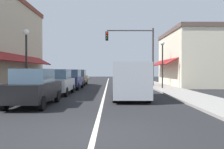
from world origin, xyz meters
The scene contains 13 objects.
ground_plane centered at (0.00, 18.00, 0.00)m, with size 80.00×80.00×0.00m, color black.
sidewalk_left centered at (-5.50, 18.00, 0.06)m, with size 2.60×56.00×0.12m, color gray.
sidewalk_right centered at (5.50, 18.00, 0.06)m, with size 2.60×56.00×0.12m, color gray.
lane_center_stripe centered at (0.00, 18.00, 0.00)m, with size 0.14×52.00×0.01m, color silver.
storefront_right_block centered at (8.88, 20.00, 3.02)m, with size 5.49×10.20×6.03m.
parked_car_nearest_left centered at (-3.23, 5.14, 0.88)m, with size 1.83×4.12×1.77m.
parked_car_second_left centered at (-3.23, 10.36, 0.88)m, with size 1.80×4.11×1.77m.
parked_car_third_left centered at (-3.12, 15.17, 0.88)m, with size 1.85×4.14×1.77m.
parked_car_far_left centered at (-3.24, 20.90, 0.88)m, with size 1.82×4.12×1.77m.
van_in_lane centered at (1.58, 7.83, 1.15)m, with size 2.09×5.22×2.12m.
traffic_signal_mast_arm centered at (3.15, 18.09, 4.10)m, with size 4.98×0.50×6.03m.
street_lamp_left_near centered at (-4.81, 8.60, 2.92)m, with size 0.36×0.36×4.26m.
street_lamp_right_mid centered at (5.10, 15.05, 2.95)m, with size 0.36×0.36×4.31m.
Camera 1 is at (0.43, -6.11, 1.70)m, focal length 37.85 mm.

